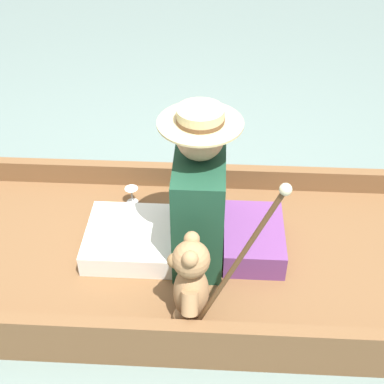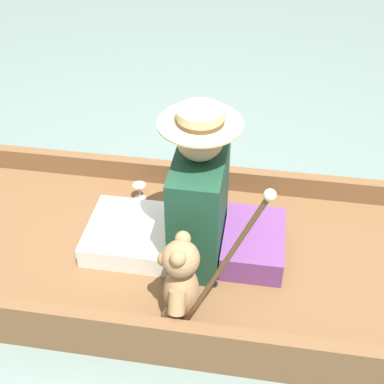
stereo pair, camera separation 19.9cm
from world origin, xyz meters
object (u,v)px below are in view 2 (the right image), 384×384
(seated_person, at_px, (184,203))
(walking_cane, at_px, (228,258))
(wine_glass, at_px, (139,189))
(teddy_bear, at_px, (180,281))

(seated_person, bearing_deg, walking_cane, -162.56)
(seated_person, xyz_separation_m, wine_glass, (0.34, 0.31, -0.22))
(seated_person, xyz_separation_m, teddy_bear, (-0.39, -0.05, -0.09))
(teddy_bear, relative_size, walking_cane, 0.53)
(walking_cane, bearing_deg, wine_glass, 33.87)
(walking_cane, bearing_deg, teddy_bear, 63.77)
(seated_person, height_order, wine_glass, seated_person)
(seated_person, bearing_deg, teddy_bear, 178.00)
(seated_person, distance_m, walking_cane, 0.58)
(seated_person, relative_size, teddy_bear, 1.85)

